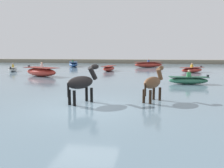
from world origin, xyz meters
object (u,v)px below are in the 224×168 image
horse_lead_bay (153,83)px  boat_mid_channel (188,80)px  boat_far_offshore (41,72)px  horse_trailing_black (82,83)px  boat_distant_west (192,70)px  boat_distant_east (13,69)px  boat_far_inshore (73,64)px  boat_near_port (149,65)px  boat_mid_outer (109,68)px

horse_lead_bay → boat_mid_channel: bearing=67.3°
boat_mid_channel → boat_far_offshore: bearing=165.4°
boat_mid_channel → horse_trailing_black: bearing=-128.7°
horse_trailing_black → boat_distant_west: bearing=65.3°
boat_far_offshore → horse_lead_bay: bearing=-43.1°
horse_lead_bay → boat_far_offshore: horse_lead_bay is taller
horse_lead_bay → boat_distant_east: horse_lead_bay is taller
boat_far_inshore → boat_mid_channel: bearing=-50.3°
boat_near_port → boat_far_offshore: bearing=-124.2°
boat_far_inshore → boat_distant_west: bearing=-25.2°
horse_trailing_black → boat_mid_outer: size_ratio=0.58×
boat_mid_outer → boat_distant_west: (9.27, -0.63, -0.01)m
boat_far_inshore → boat_mid_outer: boat_far_inshore is taller
boat_near_port → boat_mid_outer: (-4.61, -7.51, -0.10)m
boat_near_port → boat_distant_west: bearing=-60.2°
boat_near_port → boat_far_inshore: 11.35m
boat_mid_outer → boat_far_offshore: boat_far_offshore is taller
horse_trailing_black → boat_mid_channel: bearing=51.3°
horse_lead_bay → boat_distant_west: bearing=73.8°
horse_trailing_black → boat_far_inshore: bearing=109.8°
boat_distant_west → boat_far_offshore: 15.64m
horse_trailing_black → boat_mid_outer: horse_trailing_black is taller
boat_mid_outer → boat_mid_channel: bearing=-53.9°
boat_mid_outer → boat_mid_channel: (7.31, -10.01, -0.03)m
horse_lead_bay → boat_mid_channel: size_ratio=0.67×
boat_near_port → horse_lead_bay: bearing=-89.6°
horse_trailing_black → boat_distant_east: horse_trailing_black is taller
horse_lead_bay → boat_far_offshore: bearing=136.9°
boat_distant_east → boat_far_offshore: boat_far_offshore is taller
horse_trailing_black → boat_distant_east: size_ratio=0.73×
boat_mid_outer → boat_far_offshore: (-5.11, -6.78, 0.11)m
boat_far_offshore → boat_mid_channel: 12.83m
boat_near_port → boat_mid_outer: boat_near_port is taller
boat_mid_outer → boat_distant_west: bearing=-3.9°
horse_trailing_black → boat_far_inshore: horse_trailing_black is taller
horse_lead_bay → horse_trailing_black: horse_trailing_black is taller
boat_distant_east → boat_near_port: boat_near_port is taller
boat_near_port → horse_trailing_black: bearing=-96.5°
boat_far_offshore → horse_trailing_black: bearing=-55.5°
boat_mid_outer → boat_mid_channel: 12.40m
boat_far_inshore → horse_trailing_black: bearing=-70.2°
boat_mid_outer → horse_lead_bay: bearing=-73.4°
horse_trailing_black → boat_far_offshore: (-6.93, 10.08, -0.45)m
boat_far_offshore → boat_near_port: bearing=55.8°
boat_near_port → boat_far_offshore: 17.28m
horse_lead_bay → boat_mid_channel: horse_lead_bay is taller
horse_trailing_black → boat_mid_channel: size_ratio=0.70×
horse_trailing_black → boat_mid_outer: (-1.82, 16.86, -0.56)m
boat_distant_west → boat_far_offshore: bearing=-156.8°
boat_distant_west → horse_lead_bay: bearing=-106.2°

